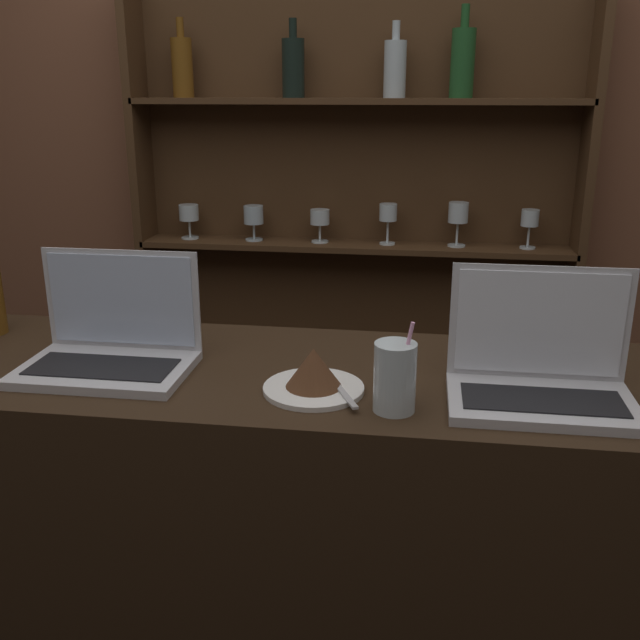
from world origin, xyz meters
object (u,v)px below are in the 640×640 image
(laptop_near, at_px, (111,343))
(cake_plate, at_px, (314,374))
(laptop_far, at_px, (540,371))
(water_glass, at_px, (395,377))

(laptop_near, bearing_deg, cake_plate, -8.49)
(laptop_near, relative_size, laptop_far, 1.02)
(laptop_near, relative_size, cake_plate, 1.75)
(laptop_far, relative_size, cake_plate, 1.72)
(water_glass, bearing_deg, laptop_far, 18.27)
(laptop_near, xyz_separation_m, cake_plate, (0.43, -0.06, -0.02))
(laptop_far, xyz_separation_m, cake_plate, (-0.41, -0.02, -0.02))
(water_glass, bearing_deg, laptop_near, 167.80)
(laptop_far, relative_size, water_glass, 1.98)
(laptop_near, distance_m, cake_plate, 0.43)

